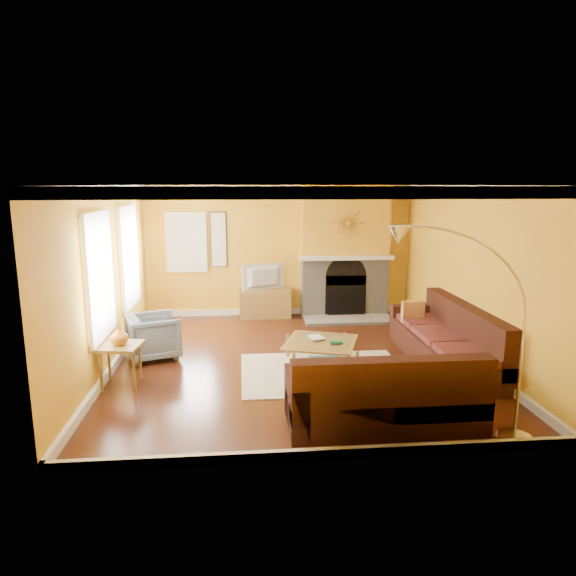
{
  "coord_description": "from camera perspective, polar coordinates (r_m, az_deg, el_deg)",
  "views": [
    {
      "loc": [
        -0.79,
        -7.62,
        2.72
      ],
      "look_at": [
        -0.05,
        0.4,
        1.08
      ],
      "focal_mm": 32.0,
      "sensor_mm": 36.0,
      "label": 1
    }
  ],
  "objects": [
    {
      "name": "sectional_sofa",
      "position": [
        7.47,
        10.73,
        -6.41
      ],
      "size": [
        3.05,
        3.8,
        0.9
      ],
      "primitive_type": null,
      "color": "#3A1A12",
      "rests_on": "floor"
    },
    {
      "name": "armchair",
      "position": [
        8.42,
        -14.73,
        -5.23
      ],
      "size": [
        0.99,
        0.97,
        0.71
      ],
      "primitive_type": "imported",
      "rotation": [
        0.0,
        0.0,
        1.91
      ],
      "color": "slate",
      "rests_on": "floor"
    },
    {
      "name": "wall_left",
      "position": [
        7.99,
        -19.43,
        0.96
      ],
      "size": [
        0.02,
        6.0,
        2.7
      ],
      "primitive_type": "cube",
      "color": "yellow",
      "rests_on": "ground"
    },
    {
      "name": "tv",
      "position": [
        10.55,
        -2.59,
        1.22
      ],
      "size": [
        0.91,
        0.45,
        0.53
      ],
      "primitive_type": "imported",
      "rotation": [
        0.0,
        0.0,
        3.51
      ],
      "color": "black",
      "rests_on": "media_console"
    },
    {
      "name": "side_table",
      "position": [
        7.42,
        -18.04,
        -8.18
      ],
      "size": [
        0.61,
        0.61,
        0.59
      ],
      "primitive_type": null,
      "rotation": [
        0.0,
        0.0,
        -0.15
      ],
      "color": "olive",
      "rests_on": "floor"
    },
    {
      "name": "media_console",
      "position": [
        10.66,
        -2.57,
        -1.72
      ],
      "size": [
        1.05,
        0.47,
        0.58
      ],
      "primitive_type": "cube",
      "color": "olive",
      "rests_on": "floor"
    },
    {
      "name": "window_left_near",
      "position": [
        9.21,
        -17.32,
        3.35
      ],
      "size": [
        0.06,
        1.22,
        1.72
      ],
      "primitive_type": "cube",
      "color": "white",
      "rests_on": "wall_left"
    },
    {
      "name": "fireplace",
      "position": [
        10.73,
        6.31,
        4.07
      ],
      "size": [
        1.8,
        0.4,
        2.7
      ],
      "primitive_type": null,
      "color": "#999591",
      "rests_on": "floor"
    },
    {
      "name": "mantel",
      "position": [
        10.51,
        6.56,
        3.36
      ],
      "size": [
        1.92,
        0.22,
        0.08
      ],
      "primitive_type": "cube",
      "color": "white",
      "rests_on": "fireplace"
    },
    {
      "name": "coffee_table",
      "position": [
        7.84,
        3.65,
        -7.28
      ],
      "size": [
        1.29,
        1.29,
        0.4
      ],
      "primitive_type": null,
      "rotation": [
        0.0,
        0.0,
        -0.33
      ],
      "color": "white",
      "rests_on": "floor"
    },
    {
      "name": "wall_front",
      "position": [
        4.88,
        4.32,
        -4.84
      ],
      "size": [
        5.5,
        0.02,
        2.7
      ],
      "primitive_type": "cube",
      "color": "yellow",
      "rests_on": "ground"
    },
    {
      "name": "wall_right",
      "position": [
        8.52,
        19.46,
        1.58
      ],
      "size": [
        0.02,
        6.0,
        2.7
      ],
      "primitive_type": "cube",
      "color": "yellow",
      "rests_on": "ground"
    },
    {
      "name": "baseboard",
      "position": [
        8.11,
        0.64,
        -7.65
      ],
      "size": [
        5.5,
        6.0,
        0.12
      ],
      "primitive_type": null,
      "color": "white",
      "rests_on": "floor"
    },
    {
      "name": "subwoofer",
      "position": [
        10.73,
        -1.02,
        -2.47
      ],
      "size": [
        0.27,
        0.27,
        0.27
      ],
      "primitive_type": "cube",
      "color": "white",
      "rests_on": "floor"
    },
    {
      "name": "rug",
      "position": [
        7.65,
        3.96,
        -9.31
      ],
      "size": [
        2.4,
        1.8,
        0.02
      ],
      "primitive_type": "cube",
      "color": "beige",
      "rests_on": "floor"
    },
    {
      "name": "arc_lamp",
      "position": [
        5.55,
        19.03,
        -5.51
      ],
      "size": [
        1.46,
        0.36,
        2.31
      ],
      "primitive_type": null,
      "color": "silver",
      "rests_on": "floor"
    },
    {
      "name": "window_back",
      "position": [
        10.71,
        -11.21,
        4.99
      ],
      "size": [
        0.82,
        0.06,
        1.22
      ],
      "primitive_type": "cube",
      "color": "white",
      "rests_on": "wall_back"
    },
    {
      "name": "hearth",
      "position": [
        10.46,
        6.76,
        -3.51
      ],
      "size": [
        1.8,
        0.7,
        0.06
      ],
      "primitive_type": "cube",
      "color": "#999591",
      "rests_on": "floor"
    },
    {
      "name": "floor",
      "position": [
        8.14,
        0.64,
        -8.12
      ],
      "size": [
        5.5,
        6.0,
        0.02
      ],
      "primitive_type": "cube",
      "color": "#532411",
      "rests_on": "ground"
    },
    {
      "name": "wall_art",
      "position": [
        10.66,
        -7.73,
        5.35
      ],
      "size": [
        0.34,
        0.04,
        1.14
      ],
      "primitive_type": "cube",
      "color": "white",
      "rests_on": "wall_back"
    },
    {
      "name": "ceiling",
      "position": [
        7.67,
        0.69,
        11.41
      ],
      "size": [
        5.5,
        6.0,
        0.02
      ],
      "primitive_type": "cube",
      "color": "white",
      "rests_on": "ground"
    },
    {
      "name": "window_left_far",
      "position": [
        7.38,
        -20.32,
        1.26
      ],
      "size": [
        0.06,
        1.22,
        1.72
      ],
      "primitive_type": "cube",
      "color": "white",
      "rests_on": "wall_left"
    },
    {
      "name": "sunburst",
      "position": [
        10.45,
        6.64,
        7.18
      ],
      "size": [
        0.7,
        0.04,
        0.7
      ],
      "primitive_type": null,
      "color": "olive",
      "rests_on": "fireplace"
    },
    {
      "name": "wall_back",
      "position": [
        10.75,
        -1.0,
        4.16
      ],
      "size": [
        5.5,
        0.02,
        2.7
      ],
      "primitive_type": "cube",
      "color": "yellow",
      "rests_on": "ground"
    },
    {
      "name": "book",
      "position": [
        7.85,
        2.44,
        -5.6
      ],
      "size": [
        0.26,
        0.31,
        0.03
      ],
      "primitive_type": "imported",
      "rotation": [
        0.0,
        0.0,
        0.21
      ],
      "color": "white",
      "rests_on": "coffee_table"
    },
    {
      "name": "vase",
      "position": [
        7.29,
        -18.25,
        -5.05
      ],
      "size": [
        0.3,
        0.3,
        0.26
      ],
      "primitive_type": "imported",
      "rotation": [
        0.0,
        0.0,
        -0.25
      ],
      "color": "orange",
      "rests_on": "side_table"
    },
    {
      "name": "crown_molding",
      "position": [
        7.67,
        0.68,
        10.89
      ],
      "size": [
        5.5,
        6.0,
        0.12
      ],
      "primitive_type": null,
      "color": "white",
      "rests_on": "ceiling"
    }
  ]
}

